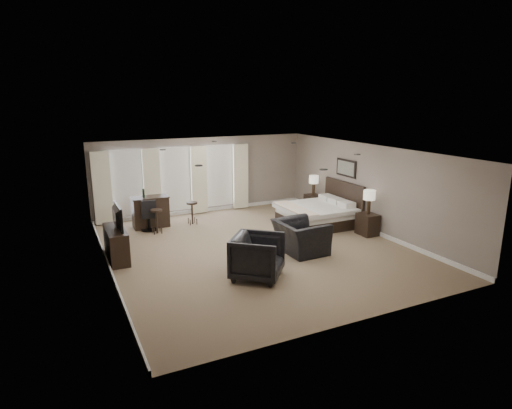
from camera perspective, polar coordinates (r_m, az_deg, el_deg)
name	(u,v)px	position (r m, az deg, el deg)	size (l,w,h in m)	color
room	(256,201)	(11.10, -0.04, 0.44)	(7.60, 8.60, 2.64)	#79654D
window_bay	(176,181)	(14.57, -10.65, 3.09)	(5.25, 0.20, 2.30)	silver
bed	(315,205)	(13.44, 7.85, -0.09)	(2.07, 1.97, 1.32)	silver
nightstand_near	(367,224)	(12.93, 14.64, -2.57)	(0.47, 0.58, 0.63)	black
nightstand_far	(313,203)	(15.17, 7.61, 0.17)	(0.46, 0.56, 0.61)	black
lamp_near	(369,202)	(12.76, 14.83, 0.30)	(0.34, 0.34, 0.71)	beige
lamp_far	(314,185)	(15.03, 7.69, 2.56)	(0.33, 0.33, 0.68)	beige
wall_art	(346,168)	(13.86, 11.89, 4.78)	(0.04, 0.96, 0.56)	slate
dresser	(116,244)	(11.14, -18.13, -5.05)	(0.44, 1.37, 0.80)	black
tv	(115,226)	(11.01, -18.31, -2.76)	(1.02, 0.59, 0.13)	black
armchair_near	(301,232)	(11.10, 5.97, -3.61)	(1.28, 0.83, 1.12)	black
armchair_far	(258,255)	(9.51, 0.21, -6.69)	(1.06, 0.99, 1.09)	black
bar_counter	(151,212)	(13.60, -13.88, -0.95)	(1.11, 0.58, 0.97)	black
bar_stool_left	(157,221)	(12.96, -13.10, -2.20)	(0.35, 0.35, 0.73)	black
bar_stool_right	(192,213)	(13.69, -8.50, -1.14)	(0.34, 0.34, 0.72)	black
desk_chair	(149,215)	(13.28, -14.13, -1.32)	(0.50, 0.50, 0.98)	black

